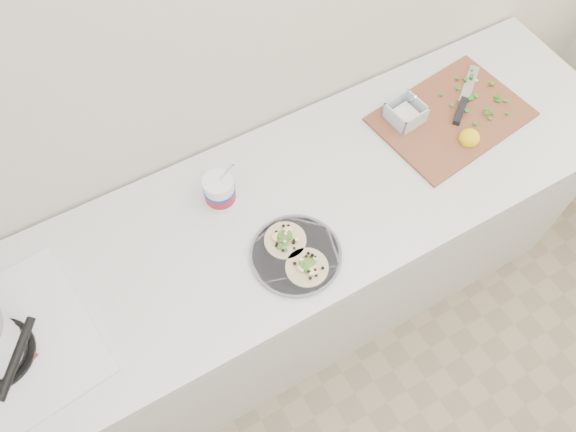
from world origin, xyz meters
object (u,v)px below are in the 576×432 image
taco_plate (296,254)px  bacon_plate (12,377)px  tub (220,189)px  cutboard (448,113)px

taco_plate → bacon_plate: 0.82m
tub → bacon_plate: tub is taller
tub → bacon_plate: bearing=-162.9°
taco_plate → bacon_plate: size_ratio=1.08×
bacon_plate → tub: bearing=17.1°
cutboard → taco_plate: bearing=-171.2°
taco_plate → cutboard: size_ratio=0.50×
taco_plate → bacon_plate: taco_plate is taller
bacon_plate → cutboard: bearing=5.5°
tub → taco_plate: bearing=-69.5°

